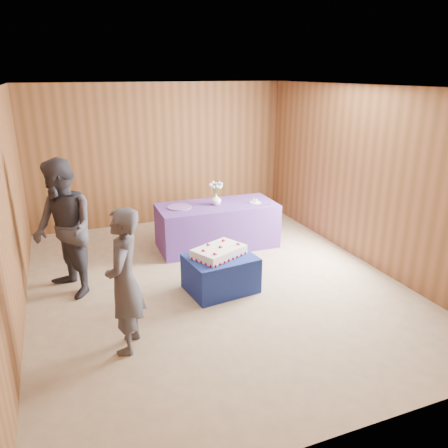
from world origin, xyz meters
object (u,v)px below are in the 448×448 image
serving_table (217,226)px  guest_right (64,230)px  cake_table (221,273)px  guest_left (124,281)px  sheet_cake (219,252)px  vase (216,199)px

serving_table → guest_right: bearing=-158.7°
cake_table → guest_left: 1.76m
cake_table → guest_right: (-1.94, 0.65, 0.68)m
cake_table → sheet_cake: (-0.01, 0.04, 0.31)m
cake_table → guest_left: (-1.41, -0.89, 0.55)m
sheet_cake → guest_left: bearing=-172.0°
cake_table → vase: size_ratio=4.84×
cake_table → sheet_cake: sheet_cake is taller
serving_table → guest_left: bearing=-127.2°
serving_table → vase: bearing=146.4°
sheet_cake → vase: vase is taller
cake_table → serving_table: bearing=64.2°
serving_table → guest_left: (-1.94, -2.43, 0.43)m
vase → guest_left: 3.10m
sheet_cake → vase: size_ratio=4.47×
serving_table → sheet_cake: (-0.53, -1.50, 0.19)m
guest_left → guest_right: guest_right is taller
cake_table → guest_left: size_ratio=0.56×
serving_table → vase: vase is taller
serving_table → guest_right: size_ratio=1.08×
serving_table → cake_table: bearing=-107.3°
guest_left → serving_table: bearing=163.1°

